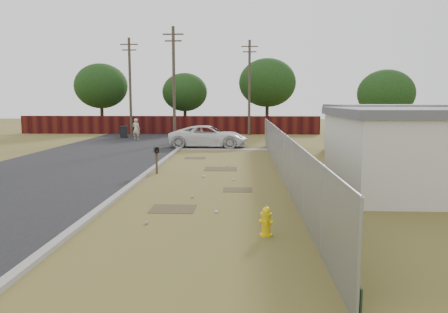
{
  "coord_description": "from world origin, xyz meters",
  "views": [
    {
      "loc": [
        1.37,
        -18.26,
        3.4
      ],
      "look_at": [
        0.62,
        -0.62,
        1.1
      ],
      "focal_mm": 35.0,
      "sensor_mm": 36.0,
      "label": 1
    }
  ],
  "objects_px": {
    "mailbox": "(156,152)",
    "pedestrian": "(136,129)",
    "trash_bin": "(124,132)",
    "fire_hydrant": "(266,222)",
    "pickup_truck": "(209,136)"
  },
  "relations": [
    {
      "from": "trash_bin",
      "to": "pickup_truck",
      "type": "bearing_deg",
      "value": -41.89
    },
    {
      "from": "trash_bin",
      "to": "mailbox",
      "type": "bearing_deg",
      "value": -70.42
    },
    {
      "from": "fire_hydrant",
      "to": "pedestrian",
      "type": "distance_m",
      "value": 27.74
    },
    {
      "from": "fire_hydrant",
      "to": "trash_bin",
      "type": "xyz_separation_m",
      "value": [
        -11.24,
        27.93,
        0.18
      ]
    },
    {
      "from": "pickup_truck",
      "to": "fire_hydrant",
      "type": "bearing_deg",
      "value": -169.43
    },
    {
      "from": "mailbox",
      "to": "fire_hydrant",
      "type": "bearing_deg",
      "value": -63.51
    },
    {
      "from": "pedestrian",
      "to": "mailbox",
      "type": "bearing_deg",
      "value": 118.46
    },
    {
      "from": "mailbox",
      "to": "trash_bin",
      "type": "relative_size",
      "value": 1.2
    },
    {
      "from": "pickup_truck",
      "to": "pedestrian",
      "type": "relative_size",
      "value": 3.06
    },
    {
      "from": "fire_hydrant",
      "to": "trash_bin",
      "type": "height_order",
      "value": "trash_bin"
    },
    {
      "from": "fire_hydrant",
      "to": "mailbox",
      "type": "distance_m",
      "value": 10.28
    },
    {
      "from": "fire_hydrant",
      "to": "pedestrian",
      "type": "height_order",
      "value": "pedestrian"
    },
    {
      "from": "pedestrian",
      "to": "trash_bin",
      "type": "height_order",
      "value": "pedestrian"
    },
    {
      "from": "mailbox",
      "to": "pedestrian",
      "type": "height_order",
      "value": "pedestrian"
    },
    {
      "from": "mailbox",
      "to": "pickup_truck",
      "type": "xyz_separation_m",
      "value": [
        1.53,
        11.39,
        -0.22
      ]
    }
  ]
}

